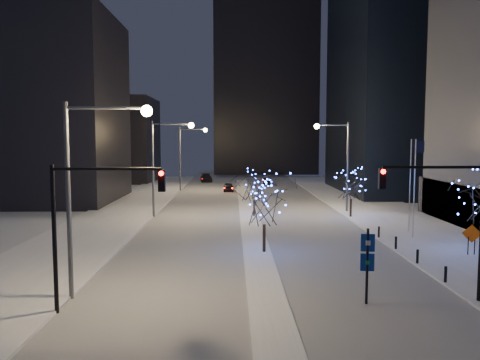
{
  "coord_description": "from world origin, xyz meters",
  "views": [
    {
      "loc": [
        -1.74,
        -21.44,
        8.16
      ],
      "look_at": [
        -1.17,
        14.55,
        5.0
      ],
      "focal_mm": 35.0,
      "sensor_mm": 36.0,
      "label": 1
    }
  ],
  "objects_px": {
    "street_lamp_w_far": "(187,150)",
    "car_far": "(206,178)",
    "wayfinding_sign": "(367,258)",
    "traffic_signal_west": "(88,213)",
    "traffic_signal_east": "(451,209)",
    "holiday_tree_plaza_far": "(351,185)",
    "street_lamp_w_near": "(89,172)",
    "car_near": "(228,187)",
    "construction_sign": "(472,236)",
    "street_lamp_w_mid": "(163,155)",
    "holiday_tree_median_near": "(264,202)",
    "holiday_tree_median_far": "(254,186)",
    "car_mid": "(267,181)",
    "street_lamp_east": "(340,155)"
  },
  "relations": [
    {
      "from": "street_lamp_w_far",
      "to": "holiday_tree_plaza_far",
      "type": "height_order",
      "value": "street_lamp_w_far"
    },
    {
      "from": "street_lamp_w_far",
      "to": "traffic_signal_east",
      "type": "relative_size",
      "value": 1.43
    },
    {
      "from": "street_lamp_w_far",
      "to": "car_near",
      "type": "height_order",
      "value": "street_lamp_w_far"
    },
    {
      "from": "wayfinding_sign",
      "to": "street_lamp_w_far",
      "type": "bearing_deg",
      "value": 112.06
    },
    {
      "from": "car_near",
      "to": "holiday_tree_plaza_far",
      "type": "relative_size",
      "value": 0.78
    },
    {
      "from": "car_mid",
      "to": "holiday_tree_median_near",
      "type": "height_order",
      "value": "holiday_tree_median_near"
    },
    {
      "from": "car_far",
      "to": "wayfinding_sign",
      "type": "xyz_separation_m",
      "value": [
        11.67,
        -66.68,
        1.58
      ]
    },
    {
      "from": "street_lamp_w_mid",
      "to": "construction_sign",
      "type": "bearing_deg",
      "value": -35.19
    },
    {
      "from": "street_lamp_w_near",
      "to": "car_near",
      "type": "height_order",
      "value": "street_lamp_w_near"
    },
    {
      "from": "holiday_tree_median_near",
      "to": "holiday_tree_median_far",
      "type": "relative_size",
      "value": 1.06
    },
    {
      "from": "street_lamp_w_far",
      "to": "car_mid",
      "type": "xyz_separation_m",
      "value": [
        13.35,
        9.71,
        -5.86
      ]
    },
    {
      "from": "holiday_tree_median_far",
      "to": "construction_sign",
      "type": "relative_size",
      "value": 2.46
    },
    {
      "from": "traffic_signal_east",
      "to": "construction_sign",
      "type": "distance_m",
      "value": 11.46
    },
    {
      "from": "traffic_signal_east",
      "to": "traffic_signal_west",
      "type": "bearing_deg",
      "value": -176.71
    },
    {
      "from": "car_mid",
      "to": "car_far",
      "type": "relative_size",
      "value": 0.75
    },
    {
      "from": "street_lamp_w_far",
      "to": "car_far",
      "type": "bearing_deg",
      "value": 82.2
    },
    {
      "from": "car_far",
      "to": "street_lamp_w_mid",
      "type": "bearing_deg",
      "value": -99.35
    },
    {
      "from": "traffic_signal_east",
      "to": "wayfinding_sign",
      "type": "relative_size",
      "value": 1.84
    },
    {
      "from": "traffic_signal_east",
      "to": "wayfinding_sign",
      "type": "bearing_deg",
      "value": 179.94
    },
    {
      "from": "holiday_tree_median_near",
      "to": "holiday_tree_plaza_far",
      "type": "relative_size",
      "value": 1.1
    },
    {
      "from": "wayfinding_sign",
      "to": "construction_sign",
      "type": "relative_size",
      "value": 1.8
    },
    {
      "from": "car_mid",
      "to": "construction_sign",
      "type": "bearing_deg",
      "value": 108.93
    },
    {
      "from": "car_near",
      "to": "car_far",
      "type": "relative_size",
      "value": 0.75
    },
    {
      "from": "holiday_tree_median_near",
      "to": "street_lamp_w_mid",
      "type": "bearing_deg",
      "value": 121.05
    },
    {
      "from": "street_lamp_east",
      "to": "holiday_tree_median_far",
      "type": "bearing_deg",
      "value": -162.59
    },
    {
      "from": "car_far",
      "to": "holiday_tree_plaza_far",
      "type": "distance_m",
      "value": 44.91
    },
    {
      "from": "holiday_tree_plaza_far",
      "to": "street_lamp_w_near",
      "type": "bearing_deg",
      "value": -128.65
    },
    {
      "from": "car_far",
      "to": "traffic_signal_east",
      "type": "bearing_deg",
      "value": -83.06
    },
    {
      "from": "street_lamp_w_near",
      "to": "street_lamp_east",
      "type": "bearing_deg",
      "value": 55.81
    },
    {
      "from": "car_near",
      "to": "wayfinding_sign",
      "type": "distance_m",
      "value": 50.77
    },
    {
      "from": "traffic_signal_west",
      "to": "holiday_tree_median_near",
      "type": "xyz_separation_m",
      "value": [
        8.94,
        11.33,
        -1.05
      ]
    },
    {
      "from": "street_lamp_w_far",
      "to": "car_mid",
      "type": "height_order",
      "value": "street_lamp_w_far"
    },
    {
      "from": "wayfinding_sign",
      "to": "traffic_signal_east",
      "type": "bearing_deg",
      "value": 6.84
    },
    {
      "from": "traffic_signal_west",
      "to": "street_lamp_w_mid",
      "type": "bearing_deg",
      "value": 91.06
    },
    {
      "from": "street_lamp_w_near",
      "to": "wayfinding_sign",
      "type": "relative_size",
      "value": 2.63
    },
    {
      "from": "street_lamp_east",
      "to": "wayfinding_sign",
      "type": "distance_m",
      "value": 29.75
    },
    {
      "from": "car_mid",
      "to": "street_lamp_w_far",
      "type": "bearing_deg",
      "value": 43.5
    },
    {
      "from": "street_lamp_w_far",
      "to": "car_mid",
      "type": "relative_size",
      "value": 2.59
    },
    {
      "from": "traffic_signal_east",
      "to": "car_far",
      "type": "xyz_separation_m",
      "value": [
        -15.73,
        66.68,
        -4.01
      ]
    },
    {
      "from": "street_lamp_w_near",
      "to": "car_near",
      "type": "distance_m",
      "value": 49.99
    },
    {
      "from": "street_lamp_w_far",
      "to": "car_mid",
      "type": "bearing_deg",
      "value": 36.03
    },
    {
      "from": "traffic_signal_west",
      "to": "wayfinding_sign",
      "type": "height_order",
      "value": "traffic_signal_west"
    },
    {
      "from": "car_far",
      "to": "construction_sign",
      "type": "bearing_deg",
      "value": -75.69
    },
    {
      "from": "street_lamp_east",
      "to": "street_lamp_w_mid",
      "type": "bearing_deg",
      "value": -171.04
    },
    {
      "from": "traffic_signal_east",
      "to": "construction_sign",
      "type": "height_order",
      "value": "traffic_signal_east"
    },
    {
      "from": "street_lamp_w_mid",
      "to": "street_lamp_w_far",
      "type": "distance_m",
      "value": 25.0
    },
    {
      "from": "holiday_tree_median_near",
      "to": "holiday_tree_plaza_far",
      "type": "bearing_deg",
      "value": 56.28
    },
    {
      "from": "holiday_tree_median_near",
      "to": "traffic_signal_east",
      "type": "bearing_deg",
      "value": -50.75
    },
    {
      "from": "traffic_signal_west",
      "to": "traffic_signal_east",
      "type": "height_order",
      "value": "same"
    },
    {
      "from": "street_lamp_w_far",
      "to": "holiday_tree_median_near",
      "type": "distance_m",
      "value": 41.85
    }
  ]
}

